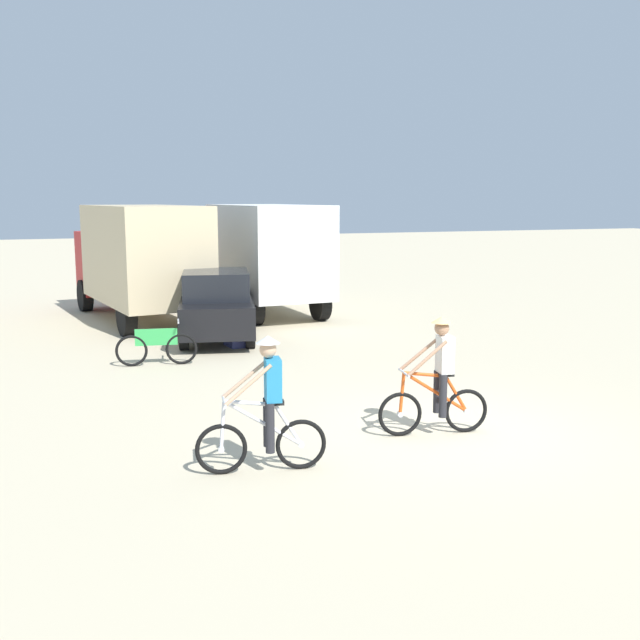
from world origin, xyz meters
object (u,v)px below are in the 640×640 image
Objects in this scene: box_truck_tan_camper at (139,257)px; cyclist_orange_shirt at (266,409)px; cyclist_cowboy_hat at (438,380)px; supply_crate at (239,333)px; sedan_parked at (216,305)px; box_truck_white_box at (261,252)px; bicycle_spare at (157,347)px.

cyclist_orange_shirt is (-0.10, -13.07, -1.03)m from box_truck_tan_camper.
cyclist_cowboy_hat is 2.73× the size of supply_crate.
cyclist_orange_shirt reaches higher than sedan_parked.
box_truck_white_box reaches higher than cyclist_orange_shirt.
cyclist_orange_shirt is at bearing -102.23° from supply_crate.
bicycle_spare is at bearing -123.02° from box_truck_white_box.
cyclist_cowboy_hat is (2.89, 0.60, 0.00)m from cyclist_orange_shirt.
cyclist_orange_shirt reaches higher than supply_crate.
box_truck_tan_camper is 12.82m from cyclist_cowboy_hat.
box_truck_tan_camper is 5.24m from supply_crate.
sedan_parked is 2.46× the size of cyclist_cowboy_hat.
supply_crate is (1.71, -4.70, -1.56)m from box_truck_tan_camper.
bicycle_spare is (-0.37, 6.90, -0.45)m from cyclist_orange_shirt.
bicycle_spare is at bearing 93.11° from cyclist_orange_shirt.
bicycle_spare is (-4.28, -6.58, -1.48)m from box_truck_white_box.
box_truck_tan_camper is 6.36m from bicycle_spare.
box_truck_white_box reaches higher than sedan_parked.
sedan_parked is at bearing 52.92° from bicycle_spare.
cyclist_cowboy_hat is 7.11m from bicycle_spare.
box_truck_white_box is at bearing 6.28° from box_truck_tan_camper.
sedan_parked is (-2.39, -4.09, -0.99)m from box_truck_white_box.
cyclist_orange_shirt is at bearing -90.45° from box_truck_tan_camper.
box_truck_white_box reaches higher than supply_crate.
box_truck_tan_camper is 10.51× the size of supply_crate.
sedan_parked is 1.22m from supply_crate.
cyclist_cowboy_hat is at bearing -94.49° from box_truck_white_box.
box_truck_white_box reaches higher than cyclist_cowboy_hat.
sedan_parked is at bearing 98.91° from cyclist_cowboy_hat.
cyclist_orange_shirt is 6.93m from bicycle_spare.
bicycle_spare is (-1.89, -2.50, -0.48)m from sedan_parked.
bicycle_spare is 2.64m from supply_crate.
box_truck_white_box is 14.08m from cyclist_orange_shirt.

